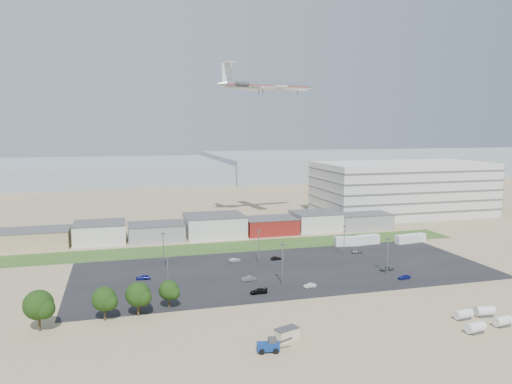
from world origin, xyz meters
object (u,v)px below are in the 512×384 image
object	(u,v)px
telehandler	(268,345)
parked_car_5	(143,277)
airliner	(267,86)
parked_car_8	(357,251)
storage_tank_nw	(463,314)
parked_car_4	(249,279)
portable_shed	(287,334)
tree_far_left	(39,308)
parked_car_0	(386,268)
parked_car_6	(235,260)
parked_car_3	(259,291)
parked_car_13	(310,285)
parked_car_2	(404,277)
parked_car_11	(276,258)
box_trailer_a	(347,241)

from	to	relation	value
telehandler	parked_car_5	distance (m)	55.58
airliner	parked_car_8	size ratio (longest dim) A/B	13.31
storage_tank_nw	parked_car_4	size ratio (longest dim) A/B	1.00
portable_shed	tree_far_left	distance (m)	50.53
parked_car_0	parked_car_6	world-z (taller)	parked_car_0
airliner	parked_car_8	bearing A→B (deg)	-87.87
portable_shed	parked_car_5	bearing A→B (deg)	98.13
parked_car_3	parked_car_5	size ratio (longest dim) A/B	1.15
portable_shed	telehandler	bearing A→B (deg)	-160.07
telehandler	parked_car_8	distance (m)	79.96
parked_car_4	parked_car_13	xyz separation A→B (m)	(13.87, -9.71, -0.11)
parked_car_2	airliner	bearing A→B (deg)	179.12
parked_car_2	parked_car_8	xyz separation A→B (m)	(0.73, 29.53, -0.01)
tree_far_left	parked_car_6	size ratio (longest dim) A/B	2.52
parked_car_0	parked_car_11	distance (m)	33.77
telehandler	portable_shed	bearing A→B (deg)	48.63
portable_shed	parked_car_4	bearing A→B (deg)	66.68
box_trailer_a	parked_car_2	bearing A→B (deg)	-84.06
parked_car_3	parked_car_4	distance (m)	10.82
parked_car_5	parked_car_8	size ratio (longest dim) A/B	1.10
parked_car_0	parked_car_4	xyz separation A→B (m)	(-41.24, 0.96, 0.07)
box_trailer_a	airliner	bearing A→B (deg)	113.32
telehandler	parked_car_13	bearing A→B (deg)	66.16
parked_car_6	parked_car_11	bearing A→B (deg)	-103.61
telehandler	parked_car_0	distance (m)	64.38
parked_car_3	parked_car_4	xyz separation A→B (m)	(0.33, 10.82, 0.01)
tree_far_left	parked_car_4	xyz separation A→B (m)	(49.73, 21.13, -4.22)
storage_tank_nw	tree_far_left	world-z (taller)	tree_far_left
portable_shed	parked_car_2	size ratio (longest dim) A/B	1.32
parked_car_5	parked_car_11	world-z (taller)	parked_car_5
portable_shed	parked_car_13	xyz separation A→B (m)	(16.36, 28.96, -0.66)
telehandler	parked_car_11	world-z (taller)	telehandler
portable_shed	parked_car_6	distance (m)	58.98
box_trailer_a	parked_car_11	distance (m)	32.11
storage_tank_nw	parked_car_5	xyz separation A→B (m)	(-65.40, 47.93, -0.53)
storage_tank_nw	airliner	world-z (taller)	airliner
storage_tank_nw	parked_car_6	world-z (taller)	storage_tank_nw
parked_car_8	parked_car_11	world-z (taller)	parked_car_8
parked_car_2	parked_car_8	world-z (taller)	parked_car_2
storage_tank_nw	parked_car_3	xyz separation A→B (m)	(-38.15, 28.15, -0.54)
tree_far_left	parked_car_8	bearing A→B (deg)	23.91
airliner	parked_car_11	world-z (taller)	airliner
box_trailer_a	airliner	size ratio (longest dim) A/B	0.18
parked_car_6	parked_car_5	bearing A→B (deg)	105.01
tree_far_left	parked_car_11	bearing A→B (deg)	32.06
parked_car_4	parked_car_5	distance (m)	29.00
telehandler	storage_tank_nw	world-z (taller)	telehandler
parked_car_4	box_trailer_a	bearing A→B (deg)	123.48
box_trailer_a	parked_car_13	distance (m)	49.84
parked_car_13	parked_car_3	bearing A→B (deg)	-91.14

